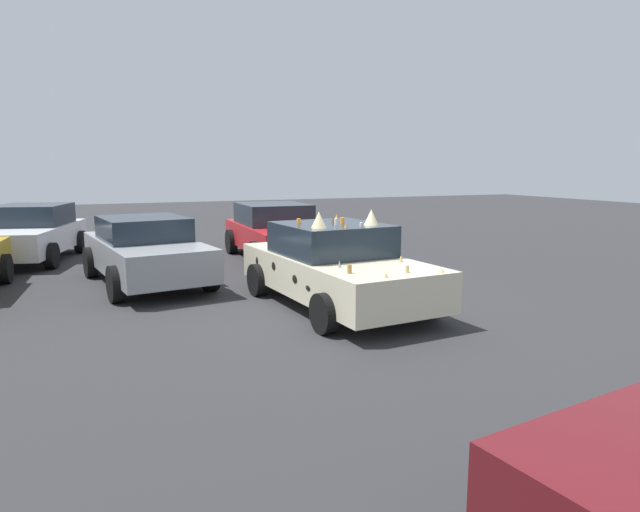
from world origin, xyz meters
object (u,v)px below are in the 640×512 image
object	(u,v)px
parked_sedan_row_back_far	(30,233)
parked_sedan_near_left	(145,250)
art_car_decorated	(335,266)
parked_sedan_far_left	(276,231)

from	to	relation	value
parked_sedan_row_back_far	parked_sedan_near_left	bearing A→B (deg)	45.53
art_car_decorated	parked_sedan_row_back_far	size ratio (longest dim) A/B	1.04
art_car_decorated	parked_sedan_row_back_far	xyz separation A→B (m)	(7.24, 5.38, 0.02)
parked_sedan_near_left	parked_sedan_row_back_far	xyz separation A→B (m)	(4.10, 2.49, 0.02)
parked_sedan_near_left	parked_sedan_row_back_far	bearing A→B (deg)	-157.80
art_car_decorated	parked_sedan_near_left	xyz separation A→B (m)	(3.14, 2.89, 0.00)
parked_sedan_row_back_far	parked_sedan_far_left	distance (m)	6.32
parked_sedan_near_left	parked_sedan_far_left	world-z (taller)	parked_sedan_far_left
art_car_decorated	parked_sedan_far_left	world-z (taller)	art_car_decorated
art_car_decorated	parked_sedan_row_back_far	distance (m)	9.02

